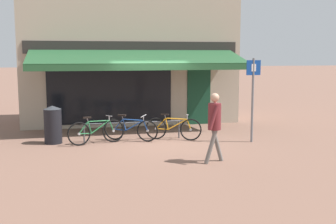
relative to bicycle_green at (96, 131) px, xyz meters
name	(u,v)px	position (x,y,z in m)	size (l,w,h in m)	color
ground_plane	(157,142)	(1.82, -0.08, -0.37)	(160.00, 160.00, 0.00)	brown
shop_front	(129,42)	(1.57, 4.27, 2.74)	(8.09, 4.96, 6.23)	tan
bike_rack_rail	(133,125)	(1.12, 0.30, 0.10)	(3.05, 0.04, 0.57)	#47494F
bicycle_green	(96,131)	(0.00, 0.00, 0.00)	(1.71, 0.67, 0.84)	black
bicycle_blue	(130,129)	(1.05, 0.21, -0.01)	(1.57, 0.87, 0.81)	black
bicycle_orange	(173,128)	(2.36, 0.10, -0.01)	(1.68, 0.82, 0.83)	black
pedestrian_adult	(214,119)	(2.69, -2.82, 0.69)	(0.57, 0.54, 1.72)	slate
litter_bin	(53,125)	(-1.25, 0.35, 0.20)	(0.53, 0.53, 1.13)	black
parking_sign	(253,91)	(4.60, -0.76, 1.17)	(0.44, 0.07, 2.52)	slate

